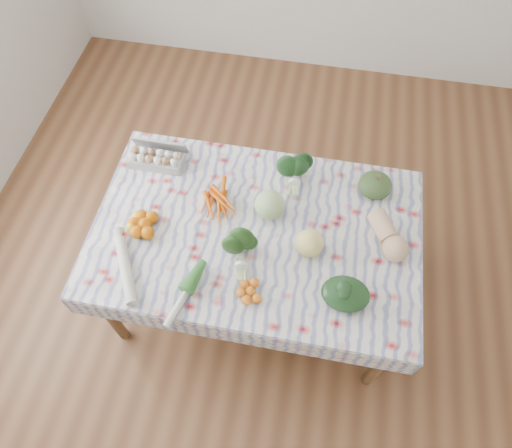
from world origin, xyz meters
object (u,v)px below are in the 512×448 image
(egg_carton, at_px, (156,160))
(cabbage, at_px, (270,205))
(kabocha_squash, at_px, (375,185))
(butternut_squash, at_px, (389,235))
(grapefruit, at_px, (310,243))
(dining_table, at_px, (256,238))

(egg_carton, height_order, cabbage, cabbage)
(kabocha_squash, distance_m, butternut_squash, 0.31)
(egg_carton, relative_size, grapefruit, 2.23)
(cabbage, bearing_deg, grapefruit, -38.39)
(dining_table, distance_m, cabbage, 0.20)
(kabocha_squash, distance_m, cabbage, 0.57)
(kabocha_squash, bearing_deg, dining_table, -148.41)
(butternut_squash, xyz_separation_m, grapefruit, (-0.38, -0.12, 0.01))
(dining_table, relative_size, grapefruit, 11.68)
(kabocha_squash, relative_size, butternut_squash, 0.64)
(dining_table, bearing_deg, egg_carton, 153.01)
(kabocha_squash, bearing_deg, grapefruit, -125.40)
(grapefruit, bearing_deg, butternut_squash, 17.41)
(dining_table, relative_size, kabocha_squash, 9.18)
(cabbage, bearing_deg, butternut_squash, -5.75)
(dining_table, height_order, kabocha_squash, kabocha_squash)
(cabbage, height_order, grapefruit, cabbage)
(egg_carton, xyz_separation_m, grapefruit, (0.89, -0.38, 0.03))
(grapefruit, bearing_deg, kabocha_squash, 54.60)
(egg_carton, bearing_deg, grapefruit, -23.27)
(egg_carton, bearing_deg, butternut_squash, -11.92)
(dining_table, distance_m, butternut_squash, 0.67)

